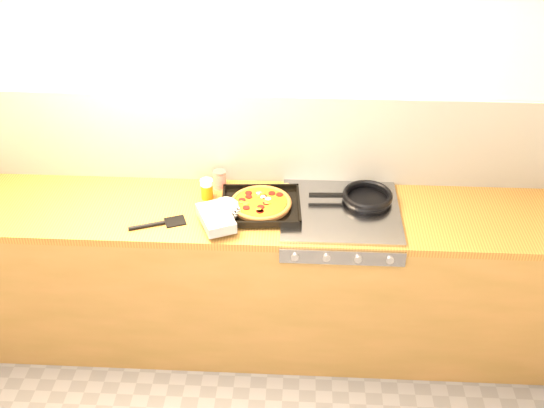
# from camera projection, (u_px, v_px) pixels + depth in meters

# --- Properties ---
(room_shell) EXTENTS (3.20, 3.20, 3.20)m
(room_shell) POSITION_uv_depth(u_px,v_px,m) (256.00, 140.00, 3.36)
(room_shell) COLOR white
(room_shell) RESTS_ON ground
(counter_run) EXTENTS (3.20, 0.62, 0.90)m
(counter_run) POSITION_uv_depth(u_px,v_px,m) (254.00, 276.00, 3.52)
(counter_run) COLOR olive
(counter_run) RESTS_ON ground
(stovetop) EXTENTS (0.60, 0.56, 0.02)m
(stovetop) POSITION_uv_depth(u_px,v_px,m) (341.00, 211.00, 3.24)
(stovetop) COLOR gray
(stovetop) RESTS_ON counter_run
(pizza_on_tray) EXTENTS (0.53, 0.48, 0.07)m
(pizza_on_tray) POSITION_uv_depth(u_px,v_px,m) (249.00, 207.00, 3.21)
(pizza_on_tray) COLOR black
(pizza_on_tray) RESTS_ON stovetop
(frying_pan) EXTENTS (0.44, 0.27, 0.04)m
(frying_pan) POSITION_uv_depth(u_px,v_px,m) (366.00, 197.00, 3.29)
(frying_pan) COLOR black
(frying_pan) RESTS_ON stovetop
(tomato_can) EXTENTS (0.09, 0.09, 0.10)m
(tomato_can) POSITION_uv_depth(u_px,v_px,m) (220.00, 180.00, 3.41)
(tomato_can) COLOR maroon
(tomato_can) RESTS_ON counter_run
(juice_glass) EXTENTS (0.08, 0.08, 0.11)m
(juice_glass) POSITION_uv_depth(u_px,v_px,m) (207.00, 189.00, 3.32)
(juice_glass) COLOR orange
(juice_glass) RESTS_ON counter_run
(wooden_spoon) EXTENTS (0.28, 0.15, 0.02)m
(wooden_spoon) POSITION_uv_depth(u_px,v_px,m) (270.00, 189.00, 3.41)
(wooden_spoon) COLOR #B4784C
(wooden_spoon) RESTS_ON counter_run
(black_spatula) EXTENTS (0.28, 0.15, 0.02)m
(black_spatula) POSITION_uv_depth(u_px,v_px,m) (158.00, 224.00, 3.15)
(black_spatula) COLOR black
(black_spatula) RESTS_ON counter_run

